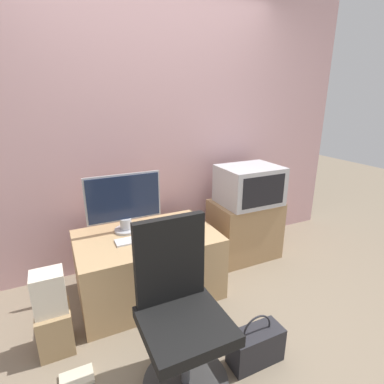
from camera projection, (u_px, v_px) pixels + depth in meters
ground_plane at (219, 342)px, 2.05m from camera, size 12.00×12.00×0.00m
wall_back at (151, 131)px, 2.79m from camera, size 4.40×0.05×2.60m
desk at (148, 264)px, 2.50m from camera, size 1.12×0.72×0.54m
side_stand at (244, 229)px, 3.10m from camera, size 0.66×0.47×0.59m
main_monitor at (124, 202)px, 2.42m from camera, size 0.61×0.19×0.49m
keyboard at (137, 239)px, 2.33m from camera, size 0.33×0.12×0.01m
mouse at (165, 234)px, 2.40m from camera, size 0.06×0.03×0.03m
crt_tv at (249, 185)px, 2.92m from camera, size 0.57×0.46×0.37m
office_chair at (181, 318)px, 1.68m from camera, size 0.50×0.50×0.98m
cardboard_box_lower at (55, 329)px, 1.97m from camera, size 0.21×0.23×0.30m
cardboard_box_upper at (49, 292)px, 1.88m from camera, size 0.19×0.16×0.28m
handbag at (256, 346)px, 1.88m from camera, size 0.35×0.15×0.35m
book at (77, 378)px, 1.78m from camera, size 0.19×0.13×0.02m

